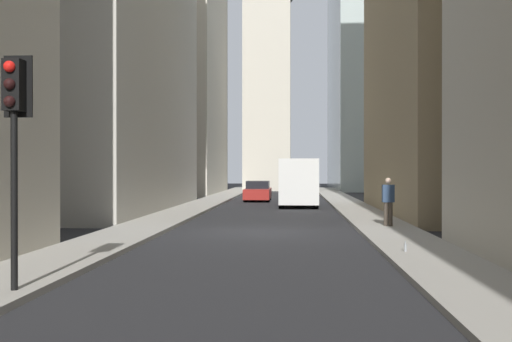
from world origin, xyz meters
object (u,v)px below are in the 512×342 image
object	(u,v)px
traffic_light_foreground	(14,116)
delivery_truck	(298,182)
sedan_red	(258,192)
pedestrian	(388,200)
discarded_bottle	(405,247)

from	to	relation	value
traffic_light_foreground	delivery_truck	bearing A→B (deg)	-11.67
delivery_truck	traffic_light_foreground	bearing A→B (deg)	168.33
sedan_red	traffic_light_foreground	world-z (taller)	traffic_light_foreground
pedestrian	traffic_light_foreground	bearing A→B (deg)	144.56
sedan_red	pedestrian	distance (m)	19.58
delivery_truck	traffic_light_foreground	distance (m)	25.72
traffic_light_foreground	pedestrian	distance (m)	14.66
discarded_bottle	delivery_truck	bearing A→B (deg)	7.32
discarded_bottle	sedan_red	bearing A→B (deg)	11.98
delivery_truck	pedestrian	size ratio (longest dim) A/B	3.60
delivery_truck	sedan_red	bearing A→B (deg)	27.77
sedan_red	discarded_bottle	world-z (taller)	sedan_red
delivery_truck	discarded_bottle	bearing A→B (deg)	-172.68
sedan_red	pedestrian	bearing A→B (deg)	-162.07
traffic_light_foreground	discarded_bottle	bearing A→B (deg)	-56.36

